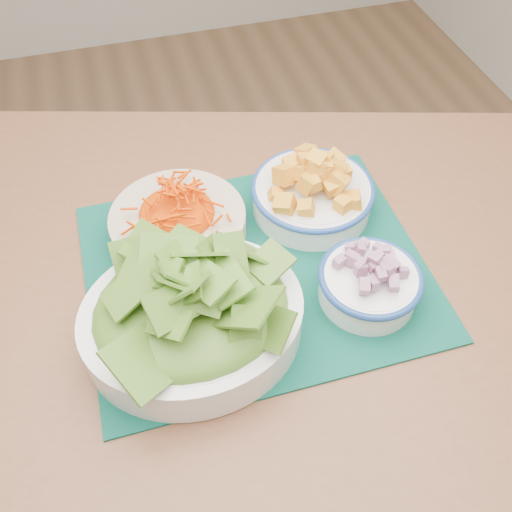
{
  "coord_description": "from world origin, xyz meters",
  "views": [
    {
      "loc": [
        0.14,
        -0.59,
        1.42
      ],
      "look_at": [
        0.29,
        -0.08,
        0.78
      ],
      "focal_mm": 40.0,
      "sensor_mm": 36.0,
      "label": 1
    }
  ],
  "objects_px": {
    "placemat": "(256,270)",
    "lettuce_bowl": "(191,309)",
    "squash_bowl": "(313,189)",
    "onion_bowl": "(370,280)",
    "carrot_bowl": "(178,219)",
    "table": "(264,305)"
  },
  "relations": [
    {
      "from": "table",
      "to": "placemat",
      "type": "bearing_deg",
      "value": -143.38
    },
    {
      "from": "lettuce_bowl",
      "to": "onion_bowl",
      "type": "xyz_separation_m",
      "value": [
        0.25,
        -0.0,
        -0.02
      ]
    },
    {
      "from": "onion_bowl",
      "to": "placemat",
      "type": "bearing_deg",
      "value": 146.41
    },
    {
      "from": "squash_bowl",
      "to": "onion_bowl",
      "type": "relative_size",
      "value": 1.39
    },
    {
      "from": "carrot_bowl",
      "to": "lettuce_bowl",
      "type": "height_order",
      "value": "lettuce_bowl"
    },
    {
      "from": "placemat",
      "to": "carrot_bowl",
      "type": "height_order",
      "value": "carrot_bowl"
    },
    {
      "from": "carrot_bowl",
      "to": "squash_bowl",
      "type": "relative_size",
      "value": 1.02
    },
    {
      "from": "squash_bowl",
      "to": "onion_bowl",
      "type": "height_order",
      "value": "squash_bowl"
    },
    {
      "from": "lettuce_bowl",
      "to": "onion_bowl",
      "type": "bearing_deg",
      "value": -2.23
    },
    {
      "from": "squash_bowl",
      "to": "placemat",
      "type": "bearing_deg",
      "value": -141.27
    },
    {
      "from": "squash_bowl",
      "to": "lettuce_bowl",
      "type": "xyz_separation_m",
      "value": [
        -0.23,
        -0.19,
        0.02
      ]
    },
    {
      "from": "carrot_bowl",
      "to": "onion_bowl",
      "type": "bearing_deg",
      "value": -39.09
    },
    {
      "from": "lettuce_bowl",
      "to": "carrot_bowl",
      "type": "bearing_deg",
      "value": 83.69
    },
    {
      "from": "table",
      "to": "onion_bowl",
      "type": "relative_size",
      "value": 8.11
    },
    {
      "from": "placemat",
      "to": "onion_bowl",
      "type": "relative_size",
      "value": 3.04
    },
    {
      "from": "onion_bowl",
      "to": "lettuce_bowl",
      "type": "bearing_deg",
      "value": 179.02
    },
    {
      "from": "placemat",
      "to": "onion_bowl",
      "type": "xyz_separation_m",
      "value": [
        0.14,
        -0.09,
        0.04
      ]
    },
    {
      "from": "placemat",
      "to": "squash_bowl",
      "type": "distance_m",
      "value": 0.16
    },
    {
      "from": "placemat",
      "to": "squash_bowl",
      "type": "bearing_deg",
      "value": 38.99
    },
    {
      "from": "placemat",
      "to": "lettuce_bowl",
      "type": "relative_size",
      "value": 1.66
    },
    {
      "from": "placemat",
      "to": "carrot_bowl",
      "type": "xyz_separation_m",
      "value": [
        -0.1,
        0.1,
        0.04
      ]
    },
    {
      "from": "carrot_bowl",
      "to": "onion_bowl",
      "type": "height_order",
      "value": "carrot_bowl"
    }
  ]
}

